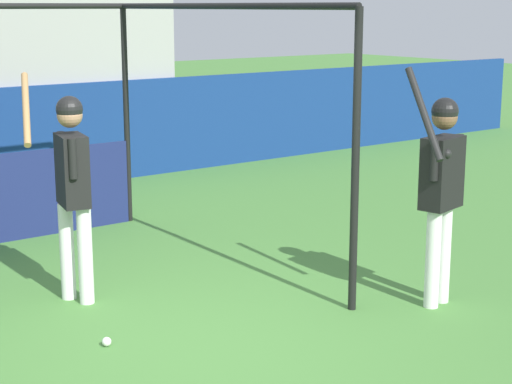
% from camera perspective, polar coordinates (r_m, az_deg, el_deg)
% --- Properties ---
extents(ground_plane, '(60.00, 60.00, 0.00)m').
position_cam_1_polar(ground_plane, '(6.80, -4.13, -10.24)').
color(ground_plane, '#477F38').
extents(batting_cage, '(3.84, 4.05, 2.63)m').
position_cam_1_polar(batting_cage, '(9.00, -16.72, 2.58)').
color(batting_cage, black).
rests_on(batting_cage, ground).
extents(player_batter, '(0.59, 0.95, 2.02)m').
position_cam_1_polar(player_batter, '(7.65, -12.22, 0.92)').
color(player_batter, white).
rests_on(player_batter, ground).
extents(player_waiting, '(0.69, 0.54, 2.11)m').
position_cam_1_polar(player_waiting, '(7.55, 12.25, 0.72)').
color(player_waiting, white).
rests_on(player_waiting, ground).
extents(baseball, '(0.07, 0.07, 0.07)m').
position_cam_1_polar(baseball, '(6.87, -9.93, -9.80)').
color(baseball, white).
rests_on(baseball, ground).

